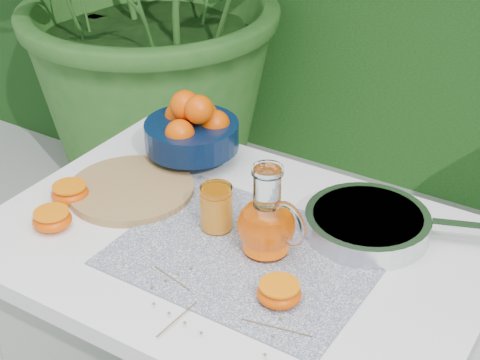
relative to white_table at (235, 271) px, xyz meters
The scene contains 9 objects.
white_table is the anchor object (origin of this frame).
placemat 0.10m from the white_table, 32.43° to the right, with size 0.50×0.39×0.00m, color #0C1445.
cutting_board 0.31m from the white_table, behind, with size 0.28×0.28×0.02m, color #9E7747.
fruit_bowl 0.38m from the white_table, 139.00° to the left, with size 0.24×0.24×0.18m.
juice_pitcher 0.17m from the white_table, ahead, with size 0.17×0.14×0.19m.
juice_tumbler 0.14m from the white_table, 167.54° to the left, with size 0.07×0.07×0.10m.
saute_pan 0.29m from the white_table, 36.11° to the left, with size 0.46×0.33×0.05m.
orange_halves 0.24m from the white_table, 147.93° to the right, with size 0.65×0.19×0.04m.
thyme_sprigs 0.24m from the white_table, 69.27° to the right, with size 0.34×0.20×0.01m.
Camera 1 is at (0.66, -0.99, 1.62)m, focal length 55.00 mm.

